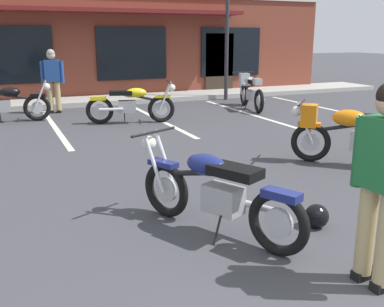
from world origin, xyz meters
TOP-DOWN VIEW (x-y plane):
  - ground_plane at (0.00, 4.11)m, footprint 80.00×80.00m
  - sidewalk_kerb at (0.00, 12.79)m, footprint 22.00×1.80m
  - brick_storefront_building at (0.00, 16.31)m, footprint 18.38×6.70m
  - painted_stall_lines at (-0.00, 9.19)m, footprint 12.53×4.80m
  - motorcycle_foreground_classic at (-0.42, 2.68)m, footprint 1.19×1.95m
  - motorcycle_red_sportbike at (4.22, 9.80)m, footprint 0.85×2.07m
  - motorcycle_black_cruiser at (2.68, 4.12)m, footprint 1.66×1.64m
  - motorcycle_silver_naked at (0.51, 8.97)m, footprint 2.07×0.88m
  - motorcycle_blue_standard at (-2.20, 10.26)m, footprint 2.11×0.71m
  - person_in_black_shirt at (-0.98, 11.20)m, footprint 0.61×0.34m
  - person_in_shorts_foreground at (0.32, 1.25)m, footprint 0.29×0.61m
  - helmet_on_pavement at (0.64, 2.37)m, footprint 0.26×0.26m
  - parking_lot_lamp_post at (4.44, 11.58)m, footprint 0.24×0.76m

SIDE VIEW (x-z plane):
  - ground_plane at x=0.00m, z-range 0.00..0.00m
  - painted_stall_lines at x=0.00m, z-range 0.00..0.01m
  - sidewalk_kerb at x=0.00m, z-range 0.00..0.14m
  - helmet_on_pavement at x=0.64m, z-range 0.00..0.26m
  - motorcycle_foreground_classic at x=-0.42m, z-range -0.03..0.95m
  - motorcycle_silver_naked at x=0.51m, z-range -0.03..0.95m
  - motorcycle_blue_standard at x=-2.20m, z-range -0.03..0.95m
  - motorcycle_red_sportbike at x=4.22m, z-range 0.04..1.02m
  - motorcycle_black_cruiser at x=2.68m, z-range 0.04..1.02m
  - person_in_black_shirt at x=-0.98m, z-range 0.11..1.79m
  - person_in_shorts_foreground at x=0.32m, z-range 0.11..1.79m
  - brick_storefront_building at x=0.00m, z-range 0.00..3.56m
  - parking_lot_lamp_post at x=4.44m, z-range 0.71..5.35m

